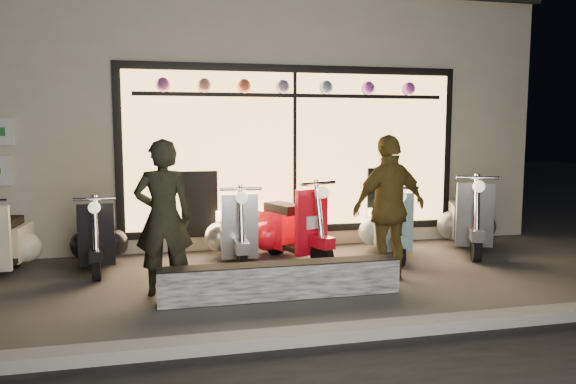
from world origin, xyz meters
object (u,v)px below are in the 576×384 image
(graffiti_barrier, at_px, (281,280))
(man, at_px, (163,218))
(scooter_silver, at_px, (235,230))
(woman, at_px, (389,208))
(scooter_red, at_px, (286,227))

(graffiti_barrier, distance_m, man, 1.51)
(scooter_silver, height_order, woman, woman)
(scooter_silver, xyz_separation_m, man, (-1.01, -1.46, 0.46))
(scooter_red, distance_m, woman, 1.78)
(graffiti_barrier, relative_size, man, 1.53)
(woman, bearing_deg, scooter_silver, -53.54)
(scooter_silver, distance_m, scooter_red, 0.75)
(woman, bearing_deg, man, -13.82)
(man, bearing_deg, woman, -174.91)
(graffiti_barrier, relative_size, scooter_silver, 1.80)
(scooter_silver, relative_size, woman, 0.83)
(graffiti_barrier, height_order, woman, woman)
(graffiti_barrier, distance_m, woman, 1.72)
(graffiti_barrier, bearing_deg, woman, 17.22)
(graffiti_barrier, xyz_separation_m, man, (-1.27, 0.44, 0.69))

